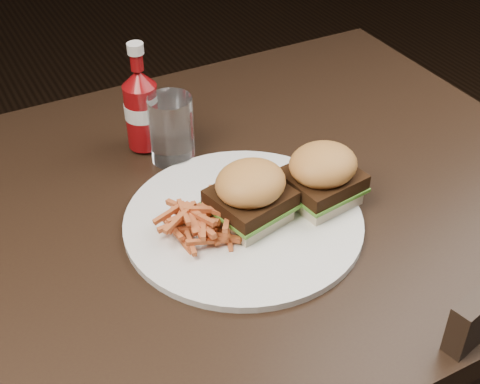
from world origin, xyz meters
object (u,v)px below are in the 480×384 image
plate (243,221)px  tumbler (171,129)px  ketchup_bottle (142,116)px  dining_table (187,221)px

plate → tumbler: 0.20m
plate → tumbler: size_ratio=3.09×
ketchup_bottle → plate: bearing=-78.6°
plate → tumbler: tumbler is taller
dining_table → plate: bearing=-48.0°
dining_table → plate: (0.06, -0.07, 0.03)m
plate → tumbler: (-0.02, 0.20, 0.05)m
plate → ketchup_bottle: (-0.05, 0.25, 0.06)m
tumbler → plate: bearing=-83.6°
dining_table → tumbler: tumbler is taller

